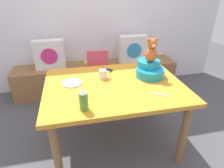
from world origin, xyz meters
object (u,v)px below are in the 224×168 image
Objects in this scene: book_stack at (90,63)px; teddy_bear at (151,51)px; pillow_floral_left at (50,55)px; dinner_plate_near at (72,83)px; cell_phone at (106,70)px; ketchup_bottle at (84,100)px; highchair at (99,72)px; infant_seat_teal at (150,69)px; dining_table at (114,92)px; coffee_mug at (103,74)px; pillow_floral_right at (133,49)px.

book_stack is 1.36m from teddy_bear.
pillow_floral_left reaches higher than dinner_plate_near.
cell_phone is (0.39, 0.25, -0.00)m from dinner_plate_near.
book_stack is at bearing 82.33° from ketchup_bottle.
highchair is 0.52m from cell_phone.
infant_seat_teal is 2.29× the size of cell_phone.
ketchup_bottle is at bearing -97.67° from book_stack.
dining_table is 11.29× the size of coffee_mug.
pillow_floral_right is at bearing 80.97° from infant_seat_teal.
ketchup_bottle is at bearing -131.13° from dining_table.
cell_phone is (0.69, -0.88, 0.06)m from pillow_floral_left.
cell_phone is (-0.01, 0.36, 0.10)m from dining_table.
teddy_bear is 0.91m from ketchup_bottle.
book_stack is at bearing 2.00° from pillow_floral_left.
cell_phone is at bearing 91.84° from dining_table.
dining_table is (0.71, -1.24, -0.03)m from pillow_floral_left.
dining_table is at bearing -14.03° from dinner_plate_near.
coffee_mug is (-0.50, 0.04, -0.02)m from infant_seat_teal.
ketchup_bottle is 0.49m from dinner_plate_near.
teddy_bear is 0.56m from cell_phone.
pillow_floral_left and pillow_floral_right have the same top height.
pillow_floral_right is 3.67× the size of coffee_mug.
dining_table is at bearing -60.30° from pillow_floral_left.
cell_phone is (0.32, 0.73, -0.08)m from ketchup_bottle.
dinner_plate_near is at bearing 162.42° from cell_phone.
pillow_floral_left is at bearing 119.94° from coffee_mug.
pillow_floral_right is at bearing 80.98° from teddy_bear.
infant_seat_teal is at bearing -99.03° from pillow_floral_right.
highchair is at bearing 122.22° from teddy_bear.
pillow_floral_right is at bearing 58.14° from coffee_mug.
teddy_bear reaches higher than book_stack.
pillow_floral_left reaches higher than book_stack.
dining_table is 0.57m from teddy_bear.
infant_seat_teal reaches higher than dinner_plate_near.
pillow_floral_right is 1.86m from ketchup_bottle.
dining_table reaches higher than book_stack.
ketchup_bottle reaches higher than infant_seat_teal.
coffee_mug reaches higher than cell_phone.
teddy_bear is (0.41, 0.11, 0.37)m from dining_table.
dining_table is 6.78× the size of dinner_plate_near.
dining_table is at bearing -62.06° from coffee_mug.
book_stack is at bearing 45.52° from cell_phone.
cell_phone is (-0.60, -0.88, 0.06)m from pillow_floral_right.
dinner_plate_near is (-0.30, -1.16, 0.26)m from book_stack.
book_stack is at bearing 75.52° from dinner_plate_near.
cell_phone reaches higher than dining_table.
pillow_floral_left is 0.63m from book_stack.
pillow_floral_left is 1.18m from dinner_plate_near.
coffee_mug is at bearing -88.73° from book_stack.
teddy_bear reaches higher than infant_seat_teal.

